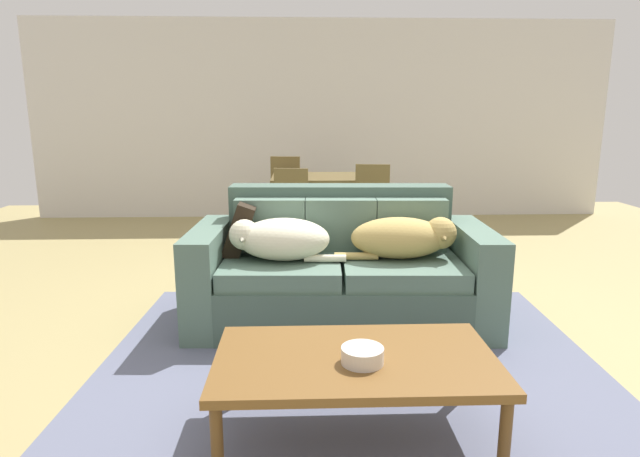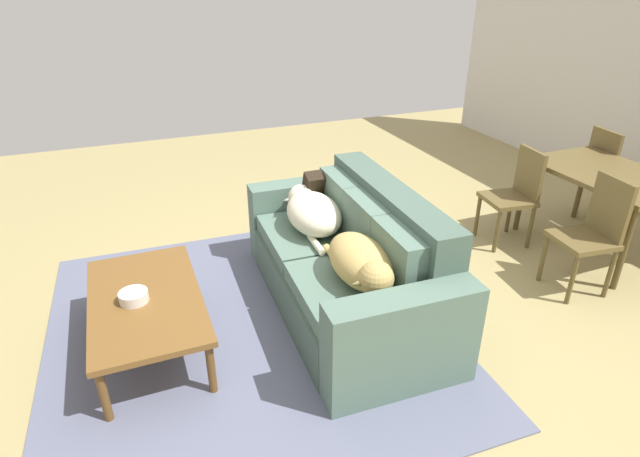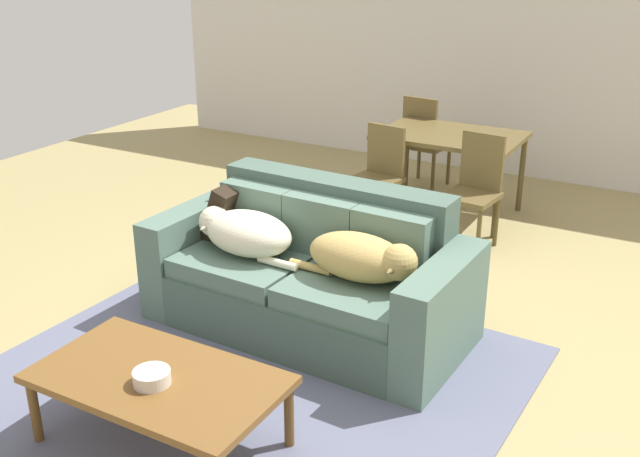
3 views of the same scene
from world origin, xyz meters
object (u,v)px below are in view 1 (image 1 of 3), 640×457
dining_chair_near_right (372,205)px  dining_chair_far_left (287,190)px  throw_pillow_by_left_arm (241,228)px  dining_table (326,182)px  dining_chair_near_left (290,207)px  couch (341,271)px  dog_on_right_cushion (404,237)px  bowl_on_coffee_table (362,355)px  dog_on_left_cushion (279,239)px  coffee_table (355,364)px

dining_chair_near_right → dining_chair_far_left: bearing=134.4°
throw_pillow_by_left_arm → dining_chair_far_left: size_ratio=0.41×
dining_table → dining_chair_near_right: bearing=-54.2°
dining_chair_near_right → throw_pillow_by_left_arm: bearing=-117.5°
dining_chair_near_left → dining_chair_far_left: bearing=100.8°
dining_table → dining_chair_near_left: 0.76m
couch → dining_chair_far_left: (-0.46, 3.00, 0.15)m
dog_on_right_cushion → dining_chair_far_left: size_ratio=0.89×
dining_table → dining_chair_near_right: dining_chair_near_right is taller
throw_pillow_by_left_arm → bowl_on_coffee_table: (0.68, -1.59, -0.21)m
dog_on_left_cushion → dining_chair_near_left: 1.97m
coffee_table → dining_chair_near_left: 3.29m
dining_chair_near_right → couch: bearing=-97.8°
dog_on_left_cushion → bowl_on_coffee_table: 1.44m
coffee_table → dining_table: (0.06, 3.88, 0.31)m
dining_chair_far_left → coffee_table: bearing=101.5°
throw_pillow_by_left_arm → coffee_table: 1.69m
dog_on_right_cushion → bowl_on_coffee_table: 1.46m
dining_table → dining_chair_far_left: bearing=130.0°
bowl_on_coffee_table → throw_pillow_by_left_arm: bearing=113.3°
dining_chair_near_right → dog_on_left_cushion: bearing=-107.9°
couch → dining_chair_near_right: same height
dining_table → couch: bearing=-90.3°
dog_on_right_cushion → dining_chair_near_right: 1.94m
dog_on_right_cushion → dining_chair_far_left: dining_chair_far_left is taller
couch → dining_chair_far_left: dining_chair_far_left is taller
dog_on_left_cushion → throw_pillow_by_left_arm: throw_pillow_by_left_arm is taller
couch → bowl_on_coffee_table: bearing=-88.6°
couch → dining_chair_far_left: 3.04m
couch → dog_on_left_cushion: couch is taller
couch → throw_pillow_by_left_arm: bearing=175.3°
dog_on_left_cushion → throw_pillow_by_left_arm: bearing=143.6°
couch → dining_chair_near_left: 1.87m
bowl_on_coffee_table → dining_chair_near_left: 3.35m
couch → dining_table: bearing=91.9°
dining_table → dining_chair_near_right: 0.79m
couch → dining_table: 2.46m
couch → coffee_table: 1.44m
couch → dining_chair_near_right: size_ratio=2.25×
throw_pillow_by_left_arm → coffee_table: bearing=-66.6°
coffee_table → dining_chair_near_right: dining_chair_near_right is taller
dog_on_right_cushion → dining_table: size_ratio=0.67×
dog_on_right_cushion → coffee_table: dog_on_right_cushion is taller
couch → dog_on_left_cushion: size_ratio=2.69×
couch → dog_on_left_cushion: 0.52m
dog_on_left_cushion → throw_pillow_by_left_arm: (-0.28, 0.23, 0.03)m
dog_on_left_cushion → bowl_on_coffee_table: dog_on_left_cushion is taller
couch → dining_table: size_ratio=1.68×
throw_pillow_by_left_arm → coffee_table: size_ratio=0.31×
throw_pillow_by_left_arm → coffee_table: throw_pillow_by_left_arm is taller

